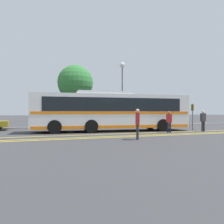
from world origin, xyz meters
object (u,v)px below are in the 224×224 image
tree_0 (75,83)px  parked_car_1 (59,121)px  transit_bus (112,111)px  street_lamp (122,77)px  pedestrian_2 (169,120)px  pedestrian_1 (203,120)px  bus_stop_sign (192,113)px  pedestrian_0 (137,122)px

tree_0 → parked_car_1: bearing=-115.1°
parked_car_1 → transit_bus: bearing=-140.5°
street_lamp → pedestrian_2: bearing=-87.9°
pedestrian_1 → street_lamp: bearing=108.3°
transit_bus → bus_stop_sign: transit_bus is taller
parked_car_1 → pedestrian_2: (7.55, -6.82, 0.17)m
pedestrian_2 → tree_0: bearing=-39.5°
pedestrian_2 → bus_stop_sign: (3.34, 1.42, 0.54)m
pedestrian_0 → pedestrian_2: bearing=-29.7°
pedestrian_0 → street_lamp: size_ratio=0.24×
pedestrian_1 → street_lamp: size_ratio=0.23×
pedestrian_2 → street_lamp: size_ratio=0.22×
transit_bus → pedestrian_1: transit_bus is taller
pedestrian_2 → street_lamp: bearing=-61.2°
pedestrian_0 → transit_bus: bearing=19.2°
parked_car_1 → pedestrian_0: size_ratio=2.32×
pedestrian_2 → tree_0: tree_0 is taller
bus_stop_sign → transit_bus: bearing=-94.1°
pedestrian_0 → pedestrian_2: 5.21m
transit_bus → street_lamp: (3.42, 6.30, 3.89)m
pedestrian_1 → tree_0: bearing=121.9°
street_lamp → tree_0: size_ratio=1.01×
pedestrian_2 → tree_0: size_ratio=0.23×
pedestrian_1 → tree_0: tree_0 is taller
tree_0 → transit_bus: bearing=-81.1°
transit_bus → pedestrian_1: (6.98, -2.55, -0.73)m
bus_stop_sign → tree_0: (-8.55, 10.38, 3.64)m
bus_stop_sign → tree_0: size_ratio=0.32×
pedestrian_1 → pedestrian_0: bearing=-160.7°
bus_stop_sign → street_lamp: bearing=-148.8°
parked_car_1 → bus_stop_sign: size_ratio=1.76×
street_lamp → bus_stop_sign: bearing=-63.7°
pedestrian_0 → street_lamp: 13.39m
pedestrian_0 → tree_0: 15.53m
pedestrian_2 → tree_0: 13.56m
parked_car_1 → pedestrian_2: size_ratio=2.49×
pedestrian_2 → bus_stop_sign: bearing=-130.3°
transit_bus → bus_stop_sign: bearing=85.9°
bus_stop_sign → tree_0: tree_0 is taller
bus_stop_sign → street_lamp: 9.25m
pedestrian_0 → bus_stop_sign: 8.79m
transit_bus → street_lamp: 8.16m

